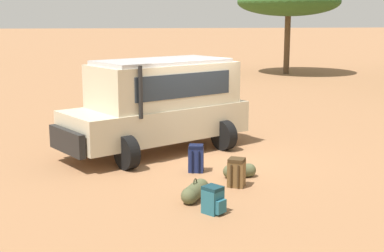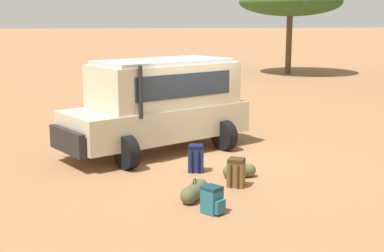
# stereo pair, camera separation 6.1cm
# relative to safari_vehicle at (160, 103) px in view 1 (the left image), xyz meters

# --- Properties ---
(ground_plane) EXTENTS (320.00, 320.00, 0.00)m
(ground_plane) POSITION_rel_safari_vehicle_xyz_m (1.02, -0.86, -1.29)
(ground_plane) COLOR #936642
(safari_vehicle) EXTENTS (5.30, 4.09, 2.44)m
(safari_vehicle) POSITION_rel_safari_vehicle_xyz_m (0.00, 0.00, 0.00)
(safari_vehicle) COLOR beige
(safari_vehicle) RESTS_ON ground_plane
(backpack_beside_front_wheel) EXTENTS (0.40, 0.44, 0.64)m
(backpack_beside_front_wheel) POSITION_rel_safari_vehicle_xyz_m (0.65, -2.08, -0.98)
(backpack_beside_front_wheel) COLOR navy
(backpack_beside_front_wheel) RESTS_ON ground_plane
(backpack_cluster_center) EXTENTS (0.45, 0.47, 0.51)m
(backpack_cluster_center) POSITION_rel_safari_vehicle_xyz_m (0.56, -4.78, -1.05)
(backpack_cluster_center) COLOR #235B6B
(backpack_cluster_center) RESTS_ON ground_plane
(backpack_near_rear_wheel) EXTENTS (0.43, 0.46, 0.61)m
(backpack_near_rear_wheel) POSITION_rel_safari_vehicle_xyz_m (1.34, -3.30, -1.00)
(backpack_near_rear_wheel) COLOR brown
(backpack_near_rear_wheel) RESTS_ON ground_plane
(duffel_bag_low_black_case) EXTENTS (0.76, 0.35, 0.40)m
(duffel_bag_low_black_case) POSITION_rel_safari_vehicle_xyz_m (1.55, -2.68, -1.14)
(duffel_bag_low_black_case) COLOR #4C5133
(duffel_bag_low_black_case) RESTS_ON ground_plane
(duffel_bag_soft_canvas) EXTENTS (0.64, 0.88, 0.42)m
(duffel_bag_soft_canvas) POSITION_rel_safari_vehicle_xyz_m (0.35, -3.97, -1.13)
(duffel_bag_soft_canvas) COLOR #4C5133
(duffel_bag_soft_canvas) RESTS_ON ground_plane
(acacia_tree_left_mid) EXTENTS (6.31, 6.48, 5.30)m
(acacia_tree_left_mid) POSITION_rel_safari_vehicle_xyz_m (9.56, 18.63, 3.12)
(acacia_tree_left_mid) COLOR brown
(acacia_tree_left_mid) RESTS_ON ground_plane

